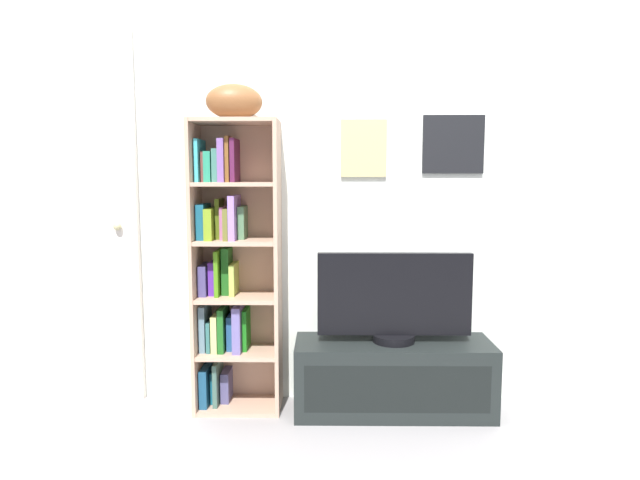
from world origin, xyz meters
The scene contains 6 objects.
back_wall centered at (0.00, 1.13, 1.30)m, with size 4.80×0.08×2.59m.
bookshelf centered at (-0.55, 0.99, 0.76)m, with size 0.45×0.28×1.53m.
football centered at (-0.50, 0.96, 1.62)m, with size 0.29×0.18×0.18m, color brown.
tv_stand centered at (0.32, 0.91, 0.19)m, with size 1.03×0.36×0.38m.
television centered at (0.32, 0.92, 0.61)m, with size 0.80×0.22×0.47m.
door centered at (-1.47, 1.08, 1.02)m, with size 0.82×0.09×2.04m.
Camera 1 is at (-0.04, -1.90, 1.25)m, focal length 30.99 mm.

